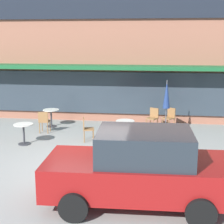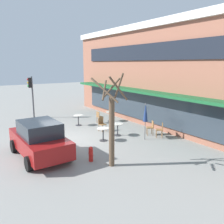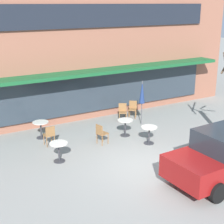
{
  "view_description": "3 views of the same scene",
  "coord_description": "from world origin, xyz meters",
  "px_view_note": "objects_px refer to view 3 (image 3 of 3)",
  "views": [
    {
      "loc": [
        2.07,
        -9.4,
        3.75
      ],
      "look_at": [
        0.45,
        2.73,
        1.14
      ],
      "focal_mm": 55.0,
      "sensor_mm": 36.0,
      "label": 1
    },
    {
      "loc": [
        12.64,
        -4.99,
        4.41
      ],
      "look_at": [
        -0.1,
        3.27,
        1.3
      ],
      "focal_mm": 38.0,
      "sensor_mm": 36.0,
      "label": 2
    },
    {
      "loc": [
        -6.91,
        -9.25,
        5.78
      ],
      "look_at": [
        0.16,
        2.92,
        1.28
      ],
      "focal_mm": 55.0,
      "sensor_mm": 36.0,
      "label": 3
    }
  ],
  "objects_px": {
    "cafe_table_by_tree": "(41,127)",
    "cafe_chair_1": "(133,108)",
    "cafe_chair_2": "(49,134)",
    "fire_hydrant": "(222,141)",
    "patio_umbrella_green_folded": "(142,92)",
    "cafe_table_mid_patio": "(149,132)",
    "cafe_chair_3": "(123,111)",
    "cafe_table_streetside": "(125,125)",
    "cafe_table_near_wall": "(59,149)",
    "cafe_chair_0": "(101,133)"
  },
  "relations": [
    {
      "from": "patio_umbrella_green_folded",
      "to": "cafe_chair_2",
      "type": "bearing_deg",
      "value": -176.51
    },
    {
      "from": "cafe_chair_2",
      "to": "cafe_table_by_tree",
      "type": "bearing_deg",
      "value": 91.4
    },
    {
      "from": "cafe_table_streetside",
      "to": "patio_umbrella_green_folded",
      "type": "distance_m",
      "value": 2.1
    },
    {
      "from": "cafe_chair_0",
      "to": "cafe_table_by_tree",
      "type": "bearing_deg",
      "value": 135.29
    },
    {
      "from": "cafe_chair_3",
      "to": "cafe_table_streetside",
      "type": "bearing_deg",
      "value": -118.59
    },
    {
      "from": "cafe_table_mid_patio",
      "to": "cafe_chair_0",
      "type": "xyz_separation_m",
      "value": [
        -1.81,
        0.96,
        0.01
      ]
    },
    {
      "from": "cafe_table_near_wall",
      "to": "cafe_table_mid_patio",
      "type": "xyz_separation_m",
      "value": [
        3.98,
        -0.29,
        0.0
      ]
    },
    {
      "from": "cafe_chair_1",
      "to": "cafe_chair_3",
      "type": "bearing_deg",
      "value": -169.04
    },
    {
      "from": "cafe_table_mid_patio",
      "to": "cafe_chair_2",
      "type": "height_order",
      "value": "cafe_chair_2"
    },
    {
      "from": "cafe_table_mid_patio",
      "to": "fire_hydrant",
      "type": "xyz_separation_m",
      "value": [
        2.23,
        -1.98,
        -0.16
      ]
    },
    {
      "from": "cafe_table_near_wall",
      "to": "cafe_table_streetside",
      "type": "relative_size",
      "value": 1.0
    },
    {
      "from": "cafe_chair_1",
      "to": "cafe_chair_3",
      "type": "distance_m",
      "value": 0.72
    },
    {
      "from": "patio_umbrella_green_folded",
      "to": "cafe_table_near_wall",
      "type": "bearing_deg",
      "value": -159.6
    },
    {
      "from": "cafe_chair_3",
      "to": "fire_hydrant",
      "type": "relative_size",
      "value": 1.26
    },
    {
      "from": "patio_umbrella_green_folded",
      "to": "fire_hydrant",
      "type": "distance_m",
      "value": 4.5
    },
    {
      "from": "cafe_table_near_wall",
      "to": "cafe_chair_1",
      "type": "bearing_deg",
      "value": 29.3
    },
    {
      "from": "fire_hydrant",
      "to": "cafe_table_mid_patio",
      "type": "bearing_deg",
      "value": 138.28
    },
    {
      "from": "cafe_table_near_wall",
      "to": "cafe_table_by_tree",
      "type": "height_order",
      "value": "same"
    },
    {
      "from": "cafe_table_near_wall",
      "to": "cafe_chair_3",
      "type": "relative_size",
      "value": 0.85
    },
    {
      "from": "cafe_table_by_tree",
      "to": "cafe_chair_2",
      "type": "relative_size",
      "value": 0.85
    },
    {
      "from": "patio_umbrella_green_folded",
      "to": "cafe_chair_0",
      "type": "height_order",
      "value": "patio_umbrella_green_folded"
    },
    {
      "from": "cafe_table_streetside",
      "to": "cafe_table_mid_patio",
      "type": "bearing_deg",
      "value": -72.97
    },
    {
      "from": "cafe_chair_0",
      "to": "cafe_chair_2",
      "type": "relative_size",
      "value": 1.0
    },
    {
      "from": "cafe_table_streetside",
      "to": "cafe_chair_2",
      "type": "distance_m",
      "value": 3.42
    },
    {
      "from": "cafe_table_streetside",
      "to": "cafe_chair_1",
      "type": "bearing_deg",
      "value": 49.2
    },
    {
      "from": "cafe_table_near_wall",
      "to": "fire_hydrant",
      "type": "xyz_separation_m",
      "value": [
        6.21,
        -2.27,
        -0.16
      ]
    },
    {
      "from": "cafe_table_mid_patio",
      "to": "cafe_chair_1",
      "type": "bearing_deg",
      "value": 67.97
    },
    {
      "from": "cafe_table_near_wall",
      "to": "cafe_chair_1",
      "type": "xyz_separation_m",
      "value": [
        5.31,
        2.98,
        0.01
      ]
    },
    {
      "from": "cafe_table_streetside",
      "to": "cafe_chair_3",
      "type": "distance_m",
      "value": 2.11
    },
    {
      "from": "cafe_table_mid_patio",
      "to": "cafe_chair_3",
      "type": "distance_m",
      "value": 3.19
    },
    {
      "from": "patio_umbrella_green_folded",
      "to": "cafe_chair_2",
      "type": "distance_m",
      "value": 5.02
    },
    {
      "from": "cafe_table_streetside",
      "to": "patio_umbrella_green_folded",
      "type": "xyz_separation_m",
      "value": [
        1.52,
        0.91,
        1.11
      ]
    },
    {
      "from": "cafe_chair_1",
      "to": "cafe_chair_2",
      "type": "height_order",
      "value": "same"
    },
    {
      "from": "cafe_table_streetside",
      "to": "fire_hydrant",
      "type": "xyz_separation_m",
      "value": [
        2.62,
        -3.27,
        -0.16
      ]
    },
    {
      "from": "cafe_table_mid_patio",
      "to": "patio_umbrella_green_folded",
      "type": "distance_m",
      "value": 2.71
    },
    {
      "from": "cafe_table_by_tree",
      "to": "patio_umbrella_green_folded",
      "type": "relative_size",
      "value": 0.35
    },
    {
      "from": "cafe_chair_3",
      "to": "cafe_table_near_wall",
      "type": "bearing_deg",
      "value": -148.29
    },
    {
      "from": "cafe_table_near_wall",
      "to": "cafe_chair_0",
      "type": "bearing_deg",
      "value": 17.15
    },
    {
      "from": "cafe_table_streetside",
      "to": "cafe_table_by_tree",
      "type": "distance_m",
      "value": 3.77
    },
    {
      "from": "cafe_chair_1",
      "to": "fire_hydrant",
      "type": "relative_size",
      "value": 1.26
    },
    {
      "from": "cafe_table_streetside",
      "to": "fire_hydrant",
      "type": "relative_size",
      "value": 1.08
    },
    {
      "from": "cafe_table_by_tree",
      "to": "cafe_table_mid_patio",
      "type": "bearing_deg",
      "value": -37.66
    },
    {
      "from": "patio_umbrella_green_folded",
      "to": "cafe_table_mid_patio",
      "type": "bearing_deg",
      "value": -117.3
    },
    {
      "from": "cafe_table_near_wall",
      "to": "patio_umbrella_green_folded",
      "type": "distance_m",
      "value": 5.57
    },
    {
      "from": "cafe_table_streetside",
      "to": "cafe_table_near_wall",
      "type": "bearing_deg",
      "value": -164.57
    },
    {
      "from": "patio_umbrella_green_folded",
      "to": "cafe_chair_3",
      "type": "distance_m",
      "value": 1.54
    },
    {
      "from": "cafe_chair_2",
      "to": "fire_hydrant",
      "type": "relative_size",
      "value": 1.26
    },
    {
      "from": "cafe_table_by_tree",
      "to": "cafe_chair_1",
      "type": "bearing_deg",
      "value": 3.88
    },
    {
      "from": "cafe_table_by_tree",
      "to": "patio_umbrella_green_folded",
      "type": "height_order",
      "value": "patio_umbrella_green_folded"
    },
    {
      "from": "cafe_table_near_wall",
      "to": "patio_umbrella_green_folded",
      "type": "xyz_separation_m",
      "value": [
        5.11,
        1.9,
        1.11
      ]
    }
  ]
}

